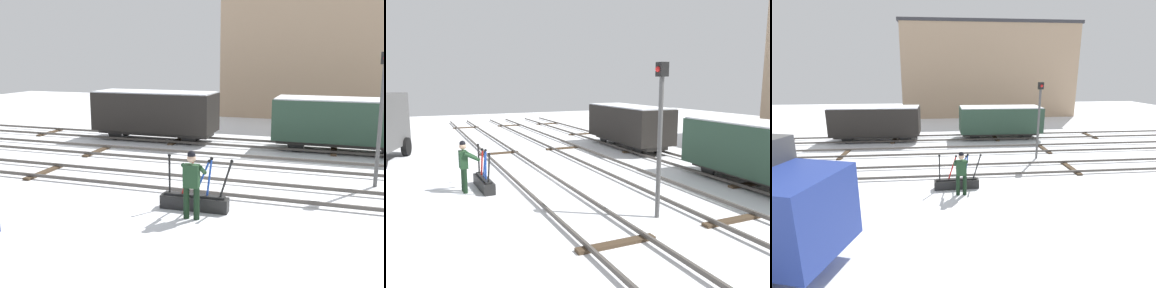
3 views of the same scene
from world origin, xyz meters
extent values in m
plane|color=white|center=(0.00, 0.00, 0.00)|extent=(60.00, 60.00, 0.00)
cube|color=#4C4742|center=(0.00, -0.72, 0.13)|extent=(44.00, 0.07, 0.10)
cube|color=#4C4742|center=(0.00, 0.72, 0.13)|extent=(44.00, 0.07, 0.10)
cube|color=#423323|center=(-5.87, 0.00, 0.04)|extent=(0.24, 1.94, 0.08)
cube|color=#4C4742|center=(0.00, 2.78, 0.13)|extent=(44.00, 0.07, 0.10)
cube|color=#4C4742|center=(0.00, 4.22, 0.13)|extent=(44.00, 0.07, 0.10)
cube|color=#423323|center=(-5.87, 3.50, 0.04)|extent=(0.24, 1.94, 0.08)
cube|color=#4C4742|center=(0.00, 6.08, 0.13)|extent=(44.00, 0.07, 0.10)
cube|color=#4C4742|center=(0.00, 7.52, 0.13)|extent=(44.00, 0.07, 0.10)
cube|color=#423323|center=(-10.56, 6.80, 0.04)|extent=(0.24, 1.94, 0.08)
cube|color=#423323|center=(-3.52, 6.80, 0.04)|extent=(0.24, 1.94, 0.08)
cube|color=#423323|center=(3.52, 6.80, 0.04)|extent=(0.24, 1.94, 0.08)
cube|color=black|center=(0.15, -1.85, 0.18)|extent=(1.81, 0.43, 0.36)
cube|color=black|center=(0.15, -1.85, 0.39)|extent=(1.63, 0.26, 0.06)
cylinder|color=black|center=(-0.53, -1.87, 0.88)|extent=(0.06, 0.06, 1.05)
sphere|color=black|center=(-0.53, -1.87, 1.41)|extent=(0.09, 0.09, 0.09)
cylinder|color=red|center=(-0.03, -1.86, 0.86)|extent=(0.38, 0.07, 1.02)
sphere|color=black|center=(0.14, -1.85, 1.36)|extent=(0.09, 0.09, 0.09)
cylinder|color=#1E47B7|center=(0.35, -1.84, 0.85)|extent=(0.45, 0.07, 0.99)
sphere|color=black|center=(0.54, -1.83, 1.33)|extent=(0.09, 0.09, 0.09)
cylinder|color=#1E47B7|center=(0.55, -1.83, 0.88)|extent=(0.18, 0.06, 1.05)
sphere|color=black|center=(0.61, -1.83, 1.40)|extent=(0.09, 0.09, 0.09)
cylinder|color=black|center=(0.97, -1.82, 0.86)|extent=(0.36, 0.07, 1.02)
sphere|color=black|center=(1.12, -1.81, 1.37)|extent=(0.09, 0.09, 0.09)
cylinder|color=black|center=(0.16, -2.50, 0.40)|extent=(0.15, 0.15, 0.81)
cylinder|color=black|center=(0.42, -2.49, 0.40)|extent=(0.15, 0.15, 0.81)
cube|color=#1E3D23|center=(0.29, -2.50, 1.10)|extent=(0.39, 0.25, 0.57)
sphere|color=tan|center=(0.29, -2.50, 1.53)|extent=(0.22, 0.22, 0.22)
sphere|color=black|center=(0.29, -2.50, 1.62)|extent=(0.20, 0.20, 0.20)
cylinder|color=#1E3D23|center=(0.07, -2.27, 1.21)|extent=(0.13, 0.52, 0.38)
cylinder|color=#1E3D23|center=(0.49, -2.25, 1.20)|extent=(0.13, 0.53, 0.35)
cylinder|color=#4C4C4C|center=(4.79, 1.87, 1.86)|extent=(0.12, 0.12, 3.71)
cube|color=tan|center=(4.95, 18.82, 4.55)|extent=(17.61, 6.00, 9.11)
cube|color=#2D2B28|center=(-4.62, 6.80, 0.40)|extent=(5.49, 1.32, 0.20)
cube|color=black|center=(-4.62, 6.80, 1.38)|extent=(5.79, 2.14, 1.76)
cube|color=silver|center=(-4.62, 6.80, 2.29)|extent=(5.67, 2.06, 0.06)
cylinder|color=black|center=(-6.50, 6.27, 0.35)|extent=(0.70, 0.11, 0.70)
cylinder|color=black|center=(-6.48, 7.39, 0.35)|extent=(0.70, 0.11, 0.70)
cylinder|color=black|center=(-2.76, 6.20, 0.35)|extent=(0.70, 0.11, 0.70)
cylinder|color=black|center=(-2.74, 7.33, 0.35)|extent=(0.70, 0.11, 0.70)
cube|color=#2D2B28|center=(3.83, 6.80, 0.40)|extent=(5.36, 1.37, 0.20)
cube|color=#284233|center=(3.83, 6.80, 1.34)|extent=(5.66, 2.23, 1.68)
cube|color=white|center=(3.83, 6.80, 2.21)|extent=(5.54, 2.14, 0.06)
cylinder|color=black|center=(1.99, 6.25, 0.35)|extent=(0.70, 0.11, 0.70)
cylinder|color=black|center=(2.01, 7.42, 0.35)|extent=(0.70, 0.11, 0.70)
camera|label=1|loc=(3.54, -12.26, 3.95)|focal=41.17mm
camera|label=2|loc=(12.65, -4.00, 3.58)|focal=35.10mm
camera|label=3|loc=(-0.61, -12.65, 4.63)|focal=26.75mm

